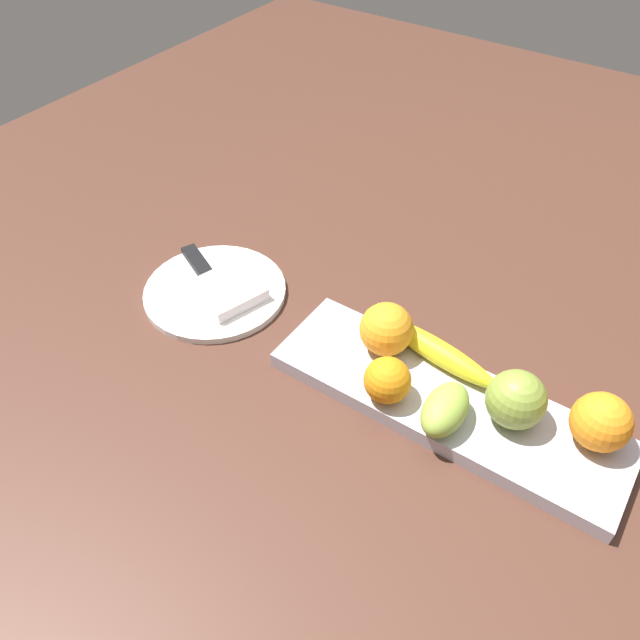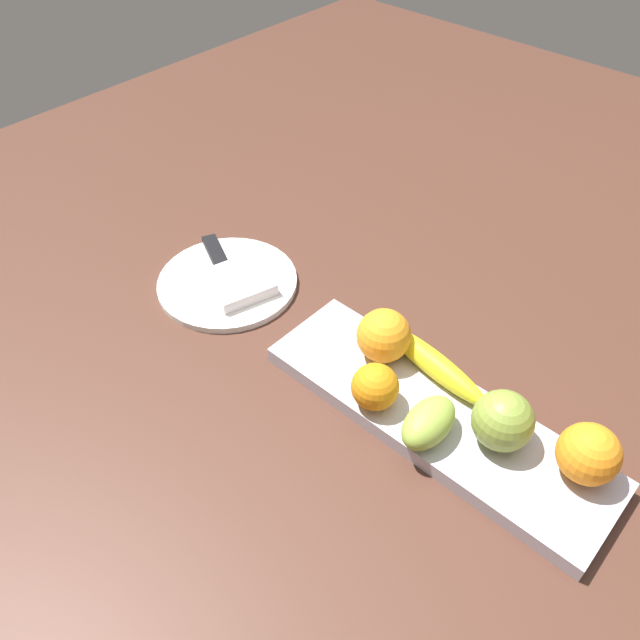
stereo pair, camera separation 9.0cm
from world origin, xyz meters
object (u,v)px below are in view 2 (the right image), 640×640
(dinner_plate, at_px, (228,282))
(folded_napkin, at_px, (238,283))
(fruit_tray, at_px, (435,416))
(orange_near_apple, at_px, (588,455))
(knife, at_px, (218,259))
(apple, at_px, (503,421))
(grape_bunch, at_px, (429,423))
(orange_near_banana, at_px, (375,387))
(banana, at_px, (434,364))
(orange_center, at_px, (384,336))

(dinner_plate, bearing_deg, folded_napkin, 0.00)
(fruit_tray, bearing_deg, orange_near_apple, 11.79)
(folded_napkin, relative_size, knife, 0.56)
(apple, height_order, grape_bunch, apple)
(fruit_tray, bearing_deg, orange_near_banana, -147.10)
(orange_near_apple, distance_m, folded_napkin, 0.56)
(banana, distance_m, knife, 0.41)
(fruit_tray, height_order, apple, apple)
(orange_center, relative_size, grape_bunch, 0.85)
(fruit_tray, xyz_separation_m, orange_center, (-0.11, 0.03, 0.05))
(banana, xyz_separation_m, orange_center, (-0.07, -0.02, 0.02))
(orange_near_apple, bearing_deg, dinner_plate, -176.34)
(folded_napkin, bearing_deg, banana, 8.60)
(orange_near_apple, xyz_separation_m, orange_center, (-0.29, -0.01, 0.00))
(orange_center, relative_size, folded_napkin, 0.78)
(orange_near_apple, xyz_separation_m, orange_near_banana, (-0.25, -0.08, -0.01))
(apple, height_order, knife, apple)
(banana, relative_size, grape_bunch, 2.08)
(orange_center, bearing_deg, knife, -178.72)
(fruit_tray, relative_size, banana, 2.60)
(orange_near_apple, height_order, grape_bunch, orange_near_apple)
(apple, distance_m, orange_center, 0.20)
(fruit_tray, height_order, knife, same)
(apple, distance_m, orange_near_apple, 0.10)
(apple, height_order, folded_napkin, apple)
(folded_napkin, bearing_deg, orange_near_banana, -8.07)
(apple, distance_m, knife, 0.54)
(apple, xyz_separation_m, folded_napkin, (-0.46, -0.01, -0.04))
(banana, xyz_separation_m, grape_bunch, (0.05, -0.09, 0.01))
(knife, bearing_deg, grape_bunch, 17.67)
(banana, bearing_deg, apple, 171.72)
(orange_center, distance_m, grape_bunch, 0.14)
(orange_near_banana, height_order, orange_center, orange_center)
(apple, xyz_separation_m, banana, (-0.12, 0.04, -0.02))
(orange_near_banana, relative_size, knife, 0.36)
(fruit_tray, height_order, orange_near_banana, orange_near_banana)
(orange_near_banana, xyz_separation_m, dinner_plate, (-0.34, 0.04, -0.05))
(dinner_plate, distance_m, knife, 0.05)
(fruit_tray, distance_m, apple, 0.10)
(apple, relative_size, orange_near_apple, 1.03)
(apple, height_order, orange_center, same)
(apple, relative_size, dinner_plate, 0.34)
(banana, bearing_deg, knife, 12.49)
(orange_center, bearing_deg, banana, 16.13)
(orange_center, distance_m, folded_napkin, 0.27)
(knife, bearing_deg, orange_center, 26.55)
(orange_near_apple, relative_size, orange_center, 0.98)
(dinner_plate, relative_size, knife, 1.31)
(orange_near_banana, bearing_deg, orange_center, 121.19)
(banana, xyz_separation_m, orange_near_apple, (0.22, -0.01, 0.02))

